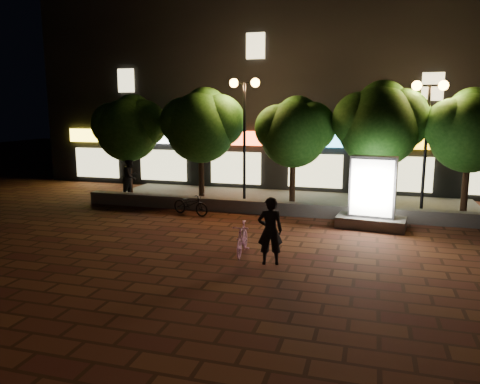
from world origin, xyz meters
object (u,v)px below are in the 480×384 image
(ad_kiosk, at_px, (372,199))
(pedestrian, at_px, (131,177))
(tree_left, at_px, (202,123))
(street_lamp_left, at_px, (244,109))
(tree_far_right, at_px, (472,128))
(rider, at_px, (270,231))
(tree_right, at_px, (381,122))
(tree_mid, at_px, (295,130))
(scooter_pink, at_px, (242,239))
(tree_far_left, at_px, (129,126))
(scooter_parked, at_px, (191,204))
(street_lamp_right, at_px, (428,113))

(ad_kiosk, bearing_deg, pedestrian, 168.15)
(tree_left, distance_m, street_lamp_left, 2.05)
(tree_left, distance_m, ad_kiosk, 7.95)
(tree_far_right, distance_m, ad_kiosk, 4.84)
(tree_far_right, relative_size, rider, 2.62)
(tree_right, height_order, tree_far_right, tree_right)
(pedestrian, bearing_deg, tree_right, -84.19)
(ad_kiosk, bearing_deg, tree_far_right, 36.97)
(tree_mid, distance_m, street_lamp_left, 2.22)
(ad_kiosk, bearing_deg, street_lamp_left, 156.26)
(tree_right, bearing_deg, street_lamp_left, -177.19)
(pedestrian, bearing_deg, scooter_pink, -127.90)
(tree_left, height_order, tree_far_right, tree_left)
(tree_far_left, relative_size, rider, 2.55)
(rider, bearing_deg, tree_far_left, -58.31)
(tree_far_left, distance_m, tree_right, 10.81)
(ad_kiosk, bearing_deg, scooter_pink, -130.30)
(tree_far_left, height_order, tree_left, tree_left)
(tree_far_left, xyz_separation_m, scooter_parked, (3.91, -2.46, -2.87))
(tree_far_left, height_order, street_lamp_left, street_lamp_left)
(tree_left, relative_size, rider, 2.70)
(tree_right, bearing_deg, ad_kiosk, -94.01)
(tree_far_left, distance_m, rider, 11.09)
(tree_right, xyz_separation_m, street_lamp_left, (-5.36, -0.26, 0.46))
(street_lamp_right, xyz_separation_m, rider, (-4.36, -6.93, -2.99))
(tree_far_right, xyz_separation_m, rider, (-5.92, -7.20, -2.46))
(ad_kiosk, bearing_deg, rider, -118.61)
(scooter_parked, distance_m, pedestrian, 4.35)
(scooter_parked, bearing_deg, tree_far_left, 73.67)
(tree_mid, xyz_separation_m, scooter_parked, (-3.59, -2.46, -2.79))
(street_lamp_left, distance_m, pedestrian, 6.08)
(street_lamp_left, relative_size, street_lamp_right, 1.04)
(tree_mid, distance_m, ad_kiosk, 4.60)
(tree_mid, distance_m, scooter_parked, 5.17)
(tree_left, bearing_deg, street_lamp_left, -7.70)
(tree_far_right, height_order, scooter_parked, tree_far_right)
(tree_right, bearing_deg, tree_far_right, -0.00)
(tree_right, relative_size, scooter_pink, 3.31)
(scooter_pink, distance_m, scooter_parked, 5.28)
(scooter_pink, distance_m, pedestrian, 9.42)
(tree_left, bearing_deg, ad_kiosk, -19.63)
(street_lamp_right, bearing_deg, tree_right, 170.90)
(tree_far_right, height_order, street_lamp_right, street_lamp_right)
(tree_left, xyz_separation_m, street_lamp_left, (1.95, -0.26, 0.58))
(tree_far_right, bearing_deg, street_lamp_right, -170.39)
(tree_right, relative_size, tree_far_right, 1.06)
(tree_far_left, distance_m, street_lamp_right, 12.47)
(street_lamp_right, bearing_deg, rider, -122.17)
(tree_left, xyz_separation_m, tree_mid, (4.00, -0.00, -0.23))
(tree_mid, distance_m, scooter_pink, 7.18)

